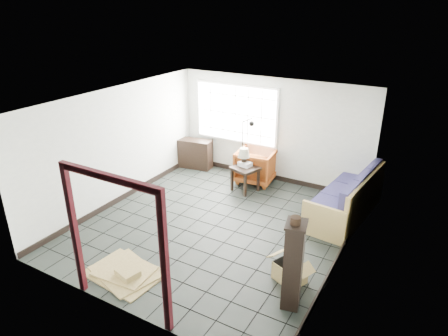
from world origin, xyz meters
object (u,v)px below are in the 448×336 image
Objects in this scene: armchair at (256,164)px; tall_shelf at (293,265)px; side_table at (245,171)px; futon_sofa at (348,201)px.

tall_shelf reaches higher than armchair.
side_table is at bearing 114.62° from tall_shelf.
side_table is at bearing -174.57° from futon_sofa.
armchair is 0.63m from side_table.
armchair is at bearing 171.20° from futon_sofa.
armchair is at bearing 91.12° from side_table.
armchair reaches higher than side_table.
futon_sofa is 3.13m from tall_shelf.
side_table is (0.01, -0.63, 0.04)m from armchair.
futon_sofa reaches higher than armchair.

